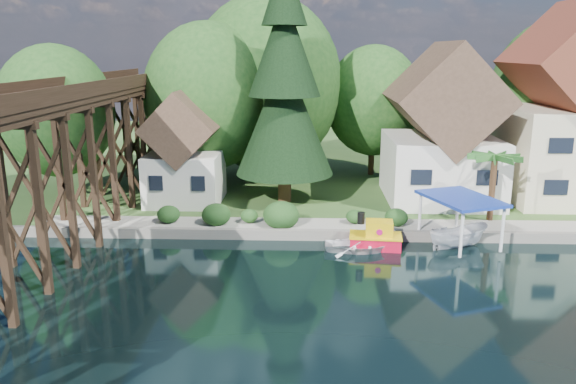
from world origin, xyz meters
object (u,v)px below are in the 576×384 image
at_px(house_left, 442,135).
at_px(conifer, 284,87).
at_px(tugboat, 376,237).
at_px(shed, 184,155).
at_px(boat_white_a, 359,244).
at_px(boat_canopy, 459,226).
at_px(trestle_bridge, 51,159).
at_px(palm_tree, 495,159).
at_px(house_center, 571,116).

height_order(house_left, conifer, conifer).
bearing_deg(tugboat, conifer, 124.66).
distance_m(shed, boat_white_a, 14.53).
xyz_separation_m(house_left, boat_canopy, (-0.83, -9.00, -3.86)).
bearing_deg(boat_canopy, boat_white_a, -172.72).
height_order(conifer, boat_white_a, conifer).
bearing_deg(conifer, boat_canopy, -37.30).
height_order(conifer, tugboat, conifer).
height_order(shed, boat_canopy, shed).
bearing_deg(shed, conifer, 2.29).
height_order(trestle_bridge, palm_tree, trestle_bridge).
xyz_separation_m(house_left, tugboat, (-5.50, -9.25, -4.50)).
relative_size(house_left, house_center, 0.79).
bearing_deg(shed, tugboat, -31.78).
height_order(shed, palm_tree, shed).
distance_m(palm_tree, boat_canopy, 5.61).
distance_m(house_left, house_center, 9.10).
xyz_separation_m(shed, boat_white_a, (11.48, -8.23, -3.43)).
relative_size(house_center, palm_tree, 3.08).
bearing_deg(tugboat, trestle_bridge, -174.84).
bearing_deg(house_center, palm_tree, -139.92).
distance_m(house_center, palm_tree, 9.31).
xyz_separation_m(shed, boat_canopy, (17.17, -7.50, -2.55)).
bearing_deg(palm_tree, trestle_bridge, -167.67).
height_order(trestle_bridge, house_left, house_left).
height_order(trestle_bridge, boat_canopy, trestle_bridge).
height_order(shed, conifer, conifer).
bearing_deg(boat_white_a, conifer, 29.47).
xyz_separation_m(shed, tugboat, (12.50, -7.75, -3.19)).
distance_m(tugboat, boat_canopy, 4.71).
bearing_deg(conifer, trestle_bridge, -141.22).
xyz_separation_m(house_center, palm_tree, (-6.96, -5.86, -1.98)).
bearing_deg(conifer, boat_white_a, -62.00).
relative_size(house_left, palm_tree, 2.45).
height_order(conifer, palm_tree, conifer).
relative_size(house_left, conifer, 0.66).
bearing_deg(boat_white_a, shed, 55.84).
distance_m(trestle_bridge, house_left, 25.42).
distance_m(house_left, shed, 18.11).
bearing_deg(trestle_bridge, house_center, 19.49).
xyz_separation_m(shed, palm_tree, (20.04, -3.86, 0.61)).
xyz_separation_m(conifer, palm_tree, (13.08, -4.13, -4.05)).
relative_size(trestle_bridge, tugboat, 14.45).
relative_size(tugboat, boat_canopy, 0.56).
height_order(house_center, conifer, conifer).
xyz_separation_m(house_left, house_center, (9.00, 0.50, 1.28)).
xyz_separation_m(tugboat, boat_canopy, (4.66, 0.25, 0.64)).
relative_size(conifer, palm_tree, 3.68).
bearing_deg(house_left, boat_white_a, -123.84).
height_order(trestle_bridge, house_center, house_center).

